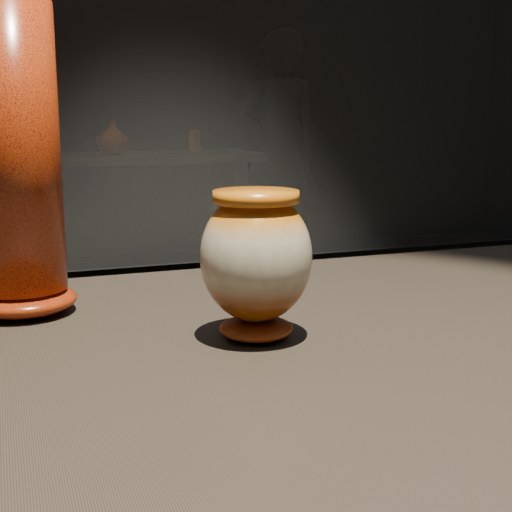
# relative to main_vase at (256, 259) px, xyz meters

# --- Properties ---
(main_vase) EXTENTS (0.14, 0.14, 0.17)m
(main_vase) POSITION_rel_main_vase_xyz_m (0.00, 0.00, 0.00)
(main_vase) COLOR #6E2D09
(main_vase) RESTS_ON display_plinth
(tall_vase) EXTENTS (0.17, 0.17, 0.41)m
(tall_vase) POSITION_rel_main_vase_xyz_m (-0.24, 0.19, 0.11)
(tall_vase) COLOR #AB3E0B
(tall_vase) RESTS_ON display_plinth
(back_shelf) EXTENTS (2.00, 0.60, 0.90)m
(back_shelf) POSITION_rel_main_vase_xyz_m (0.26, 3.59, -0.35)
(back_shelf) COLOR black
(back_shelf) RESTS_ON ground
(back_vase_mid) EXTENTS (0.26, 0.26, 0.19)m
(back_vase_mid) POSITION_rel_main_vase_xyz_m (0.38, 3.55, 0.01)
(back_vase_mid) COLOR #6E2D09
(back_vase_mid) RESTS_ON back_shelf
(back_vase_right) EXTENTS (0.08, 0.08, 0.13)m
(back_vase_right) POSITION_rel_main_vase_xyz_m (0.88, 3.58, -0.02)
(back_vase_right) COLOR #8A3D14
(back_vase_right) RESTS_ON back_shelf
(visitor) EXTENTS (0.65, 0.45, 1.72)m
(visitor) POSITION_rel_main_vase_xyz_m (1.68, 4.20, -0.13)
(visitor) COLOR black
(visitor) RESTS_ON ground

